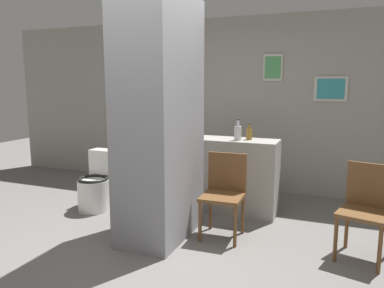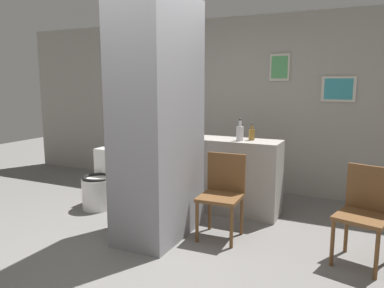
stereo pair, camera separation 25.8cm
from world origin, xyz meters
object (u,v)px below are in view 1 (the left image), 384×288
Objects in this scene: chair_by_doorway at (366,206)px; bottle_tall at (238,132)px; toilet at (97,185)px; chair_near_pillar at (224,190)px; bicycle at (161,179)px.

bottle_tall is at bearing 168.93° from chair_by_doorway.
toilet is 0.85× the size of chair_by_doorway.
bicycle is (-1.10, 0.70, -0.16)m from chair_near_pillar.
chair_near_pillar is 3.22× the size of bottle_tall.
bottle_tall reaches higher than chair_by_doorway.
toilet is at bearing 171.19° from chair_near_pillar.
chair_near_pillar is 1.31m from bicycle.
chair_by_doorway reaches higher than toilet.
chair_near_pillar is (1.79, -0.21, 0.18)m from toilet.
toilet is at bearing -144.91° from bicycle.
bicycle is (-2.48, 0.71, -0.16)m from chair_by_doorway.
chair_by_doorway is (1.38, -0.01, 0.00)m from chair_near_pillar.
chair_by_doorway is 0.51× the size of bicycle.
bottle_tall is at bearing 91.64° from chair_near_pillar.
toilet is 0.43× the size of bicycle.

